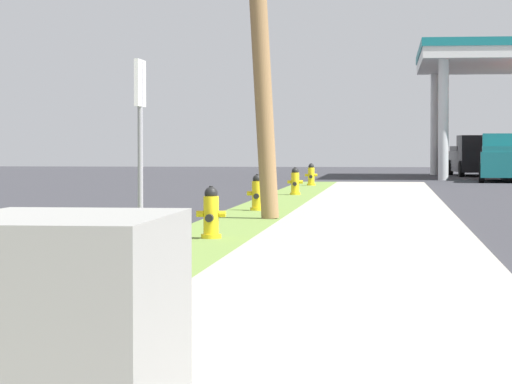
# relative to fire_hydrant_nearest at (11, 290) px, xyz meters

# --- Properties ---
(fire_hydrant_nearest) EXTENTS (0.42, 0.38, 0.74)m
(fire_hydrant_nearest) POSITION_rel_fire_hydrant_nearest_xyz_m (0.00, 0.00, 0.00)
(fire_hydrant_nearest) COLOR yellow
(fire_hydrant_nearest) RESTS_ON grass_verge
(fire_hydrant_second) EXTENTS (0.42, 0.38, 0.74)m
(fire_hydrant_second) POSITION_rel_fire_hydrant_nearest_xyz_m (0.05, 8.98, 0.00)
(fire_hydrant_second) COLOR yellow
(fire_hydrant_second) RESTS_ON grass_verge
(fire_hydrant_third) EXTENTS (0.42, 0.37, 0.74)m
(fire_hydrant_third) POSITION_rel_fire_hydrant_nearest_xyz_m (-0.13, 16.55, 0.00)
(fire_hydrant_third) COLOR yellow
(fire_hydrant_third) RESTS_ON grass_verge
(fire_hydrant_fourth) EXTENTS (0.42, 0.37, 0.74)m
(fire_hydrant_fourth) POSITION_rel_fire_hydrant_nearest_xyz_m (0.01, 24.67, 0.00)
(fire_hydrant_fourth) COLOR yellow
(fire_hydrant_fourth) RESTS_ON grass_verge
(fire_hydrant_fifth) EXTENTS (0.42, 0.38, 0.74)m
(fire_hydrant_fifth) POSITION_rel_fire_hydrant_nearest_xyz_m (-0.07, 32.64, 0.00)
(fire_hydrant_fifth) COLOR yellow
(fire_hydrant_fifth) RESTS_ON grass_verge
(street_sign_post) EXTENTS (0.05, 0.36, 2.12)m
(street_sign_post) POSITION_rel_fire_hydrant_nearest_xyz_m (0.24, 3.19, 1.19)
(street_sign_post) COLOR gray
(street_sign_post) RESTS_ON grass_verge
(truck_black_on_apron) EXTENTS (2.47, 5.53, 1.97)m
(truck_black_on_apron) POSITION_rel_fire_hydrant_nearest_xyz_m (6.71, 51.72, 0.47)
(truck_black_on_apron) COLOR black
(truck_black_on_apron) RESTS_ON ground
(truck_teal_at_far_bay) EXTENTS (2.47, 5.53, 1.97)m
(truck_teal_at_far_bay) POSITION_rel_fire_hydrant_nearest_xyz_m (7.27, 42.40, 0.47)
(truck_teal_at_far_bay) COLOR #197075
(truck_teal_at_far_bay) RESTS_ON ground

